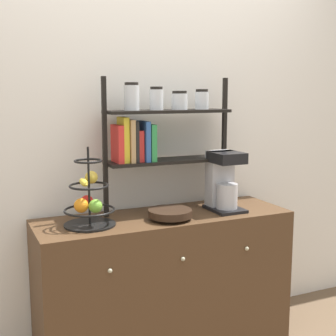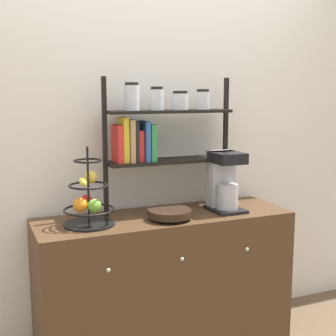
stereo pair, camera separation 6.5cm
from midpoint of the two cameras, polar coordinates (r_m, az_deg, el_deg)
name	(u,v)px [view 1 (the left image)]	position (r m, az deg, el deg)	size (l,w,h in m)	color
wall_back	(146,131)	(2.91, -3.35, 4.53)	(7.00, 0.05, 2.60)	silver
sideboard	(165,283)	(2.87, -1.08, -13.84)	(1.49, 0.50, 0.83)	#4C331E
coffee_maker	(223,180)	(2.85, 6.09, -1.51)	(0.18, 0.25, 0.36)	black
fruit_stand	(89,201)	(2.54, -10.36, -3.95)	(0.28, 0.28, 0.43)	black
wooden_bowl	(170,214)	(2.64, -0.44, -5.58)	(0.25, 0.25, 0.06)	black
shelf_hutch	(154,130)	(2.75, -2.42, 4.60)	(0.80, 0.20, 0.80)	black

